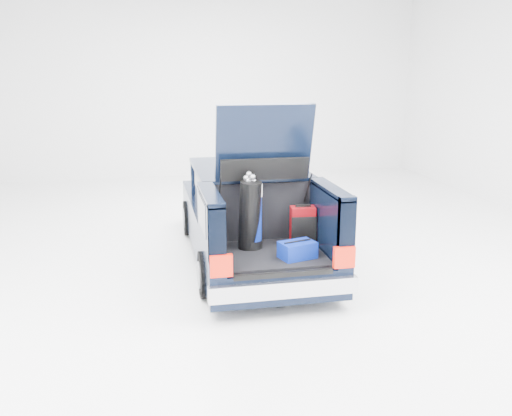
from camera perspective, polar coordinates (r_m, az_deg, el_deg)
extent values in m
plane|color=white|center=(8.57, -0.66, -5.30)|extent=(14.00, 14.00, 0.00)
cube|color=black|center=(9.03, -1.45, -0.95)|extent=(1.75, 3.00, 0.70)
cube|color=black|center=(10.56, -2.92, 0.75)|extent=(1.70, 0.30, 0.50)
cube|color=#B1B1B9|center=(10.71, -3.03, 0.56)|extent=(1.72, 0.10, 0.22)
cube|color=black|center=(8.41, -0.88, 2.24)|extent=(1.55, 1.95, 0.54)
cube|color=black|center=(8.35, -0.89, 4.19)|extent=(1.62, 2.05, 0.06)
cube|color=black|center=(7.08, 1.61, -6.66)|extent=(1.75, 1.30, 0.40)
cube|color=black|center=(7.02, 1.59, -4.89)|extent=(1.32, 1.18, 0.05)
cube|color=black|center=(6.75, -4.78, -2.16)|extent=(0.20, 1.30, 0.85)
cube|color=black|center=(7.08, 7.77, -1.43)|extent=(0.20, 1.30, 0.85)
cube|color=black|center=(6.64, -4.86, 1.44)|extent=(0.20, 1.30, 0.06)
cube|color=black|center=(6.98, 7.89, 2.00)|extent=(0.20, 1.30, 0.06)
cube|color=black|center=(7.46, 0.58, -0.53)|extent=(1.36, 0.08, 0.84)
cube|color=#B1B1B9|center=(6.45, 2.99, -8.54)|extent=(1.80, 0.12, 0.20)
cube|color=red|center=(6.22, -3.69, -6.09)|extent=(0.26, 0.07, 0.26)
cube|color=red|center=(6.56, 9.27, -5.13)|extent=(0.26, 0.07, 0.26)
cube|color=black|center=(6.42, 2.93, -6.98)|extent=(1.20, 0.06, 0.06)
cube|color=black|center=(7.10, 0.89, 6.86)|extent=(1.28, 0.33, 1.03)
cube|color=black|center=(7.12, 0.82, 8.02)|extent=(0.95, 0.17, 0.54)
cylinder|color=black|center=(9.75, -7.01, -1.04)|extent=(0.20, 0.62, 0.62)
cylinder|color=slate|center=(9.75, -7.01, -1.04)|extent=(0.23, 0.36, 0.36)
cylinder|color=black|center=(10.00, 2.39, -0.55)|extent=(0.20, 0.62, 0.62)
cylinder|color=slate|center=(10.00, 2.39, -0.55)|extent=(0.23, 0.36, 0.36)
cylinder|color=black|center=(7.10, -5.17, -6.98)|extent=(0.20, 0.62, 0.62)
cylinder|color=slate|center=(7.10, -5.17, -6.98)|extent=(0.23, 0.36, 0.36)
cylinder|color=black|center=(7.44, 7.55, -6.04)|extent=(0.20, 0.62, 0.62)
cylinder|color=slate|center=(7.44, 7.55, -6.04)|extent=(0.23, 0.36, 0.36)
cube|color=#660308|center=(7.32, 4.92, -1.82)|extent=(0.34, 0.23, 0.51)
cube|color=black|center=(7.24, 4.97, 0.23)|extent=(0.21, 0.06, 0.03)
cube|color=black|center=(7.24, 5.13, -2.42)|extent=(0.33, 0.05, 0.39)
cylinder|color=black|center=(7.03, -0.66, -0.79)|extent=(0.40, 0.43, 0.92)
cube|color=white|center=(7.13, -0.84, -0.29)|extent=(0.11, 0.06, 0.32)
sphere|color=#99999E|center=(6.93, -1.06, 3.18)|extent=(0.08, 0.08, 0.08)
sphere|color=#99999E|center=(6.89, -0.36, 3.29)|extent=(0.08, 0.08, 0.08)
cylinder|color=black|center=(7.17, -0.47, -3.77)|extent=(0.33, 0.33, 0.11)
cylinder|color=navy|center=(7.07, -0.48, -1.02)|extent=(0.31, 0.31, 0.61)
cylinder|color=white|center=(6.98, -0.49, 1.89)|extent=(0.33, 0.33, 0.16)
sphere|color=#99999E|center=(6.98, -0.25, 2.83)|extent=(0.07, 0.07, 0.07)
sphere|color=#99999E|center=(6.99, -0.56, 3.21)|extent=(0.07, 0.07, 0.07)
cube|color=navy|center=(6.80, 4.38, -4.42)|extent=(0.49, 0.39, 0.21)
cylinder|color=black|center=(6.76, 4.40, -3.51)|extent=(0.37, 0.12, 0.02)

